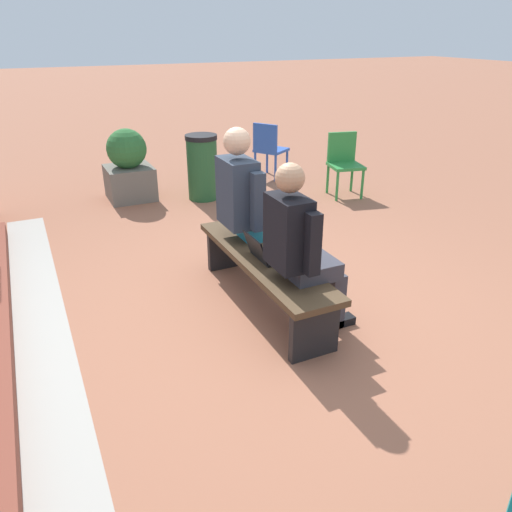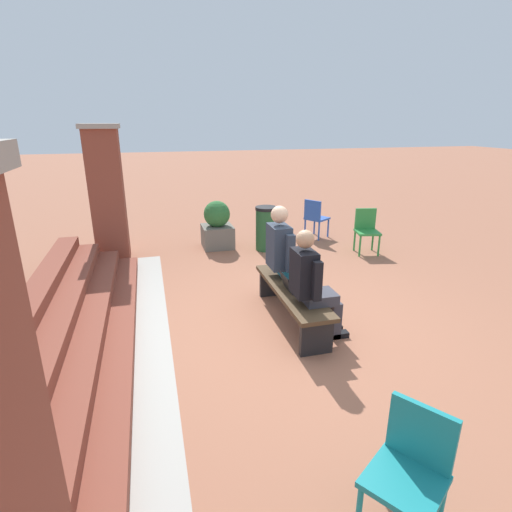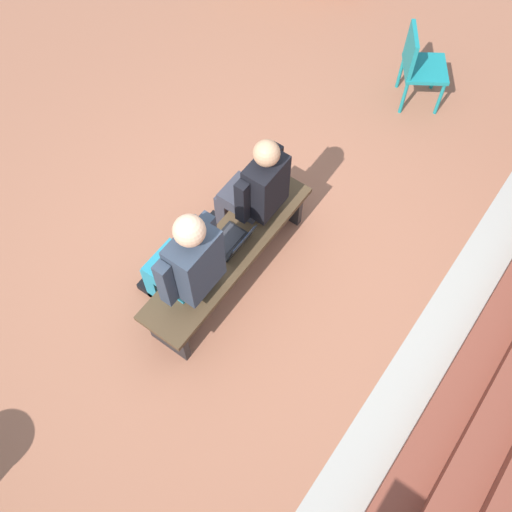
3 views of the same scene
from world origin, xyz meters
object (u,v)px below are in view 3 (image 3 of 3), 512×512
bench (229,255)px  laptop (233,242)px  person_adult (185,263)px  plastic_chair_by_pillar (419,64)px  person_student (255,189)px

bench → laptop: laptop is taller
bench → person_adult: person_adult is taller
bench → laptop: (-0.05, 0.01, 0.15)m
plastic_chair_by_pillar → person_student: bearing=-7.8°
person_adult → laptop: bearing=170.0°
person_adult → laptop: person_adult is taller
person_student → person_adult: (0.88, -0.01, 0.04)m
plastic_chair_by_pillar → bench: bearing=-5.2°
bench → laptop: bearing=167.1°
person_student → bench: bearing=8.2°
bench → plastic_chair_by_pillar: bearing=174.8°
bench → laptop: size_ratio=5.63×
bench → person_adult: (0.42, -0.07, 0.39)m
person_student → laptop: bearing=10.9°
laptop → person_student: bearing=-169.1°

